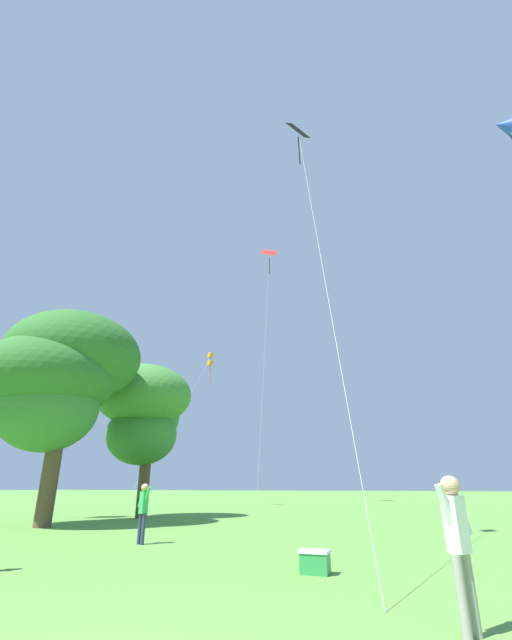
{
  "coord_description": "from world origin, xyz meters",
  "views": [
    {
      "loc": [
        2.77,
        -2.74,
        1.64
      ],
      "look_at": [
        -7.93,
        24.48,
        12.93
      ],
      "focal_mm": 24.28,
      "sensor_mm": 36.0,
      "label": 1
    }
  ],
  "objects_px": {
    "kite_orange_box": "(210,361)",
    "person_far_back": "(458,536)",
    "kite_red_high": "(269,260)",
    "picnic_cooler": "(315,562)",
    "kite_purple_streamer": "(24,350)",
    "kite_blue_delta": "(509,126)",
    "tree_right_cluster": "(59,374)",
    "tree_left_oak": "(144,411)",
    "kite_black_large": "(300,145)",
    "person_child_small": "(143,507)"
  },
  "relations": [
    {
      "from": "tree_right_cluster",
      "to": "picnic_cooler",
      "type": "height_order",
      "value": "tree_right_cluster"
    },
    {
      "from": "kite_orange_box",
      "to": "picnic_cooler",
      "type": "bearing_deg",
      "value": -58.14
    },
    {
      "from": "kite_orange_box",
      "to": "person_far_back",
      "type": "distance_m",
      "value": 38.05
    },
    {
      "from": "kite_orange_box",
      "to": "kite_blue_delta",
      "type": "relative_size",
      "value": 0.64
    },
    {
      "from": "tree_right_cluster",
      "to": "picnic_cooler",
      "type": "bearing_deg",
      "value": -23.26
    },
    {
      "from": "person_far_back",
      "to": "tree_right_cluster",
      "type": "relative_size",
      "value": 0.18
    },
    {
      "from": "kite_orange_box",
      "to": "kite_red_high",
      "type": "bearing_deg",
      "value": 68.09
    },
    {
      "from": "person_far_back",
      "to": "picnic_cooler",
      "type": "distance_m",
      "value": 4.22
    },
    {
      "from": "kite_orange_box",
      "to": "kite_black_large",
      "type": "relative_size",
      "value": 0.91
    },
    {
      "from": "kite_blue_delta",
      "to": "person_far_back",
      "type": "xyz_separation_m",
      "value": [
        -6.37,
        -16.67,
        -19.92
      ]
    },
    {
      "from": "kite_blue_delta",
      "to": "kite_purple_streamer",
      "type": "relative_size",
      "value": 2.09
    },
    {
      "from": "person_child_small",
      "to": "tree_left_oak",
      "type": "distance_m",
      "value": 13.34
    },
    {
      "from": "kite_orange_box",
      "to": "person_child_small",
      "type": "xyz_separation_m",
      "value": [
        10.74,
        -24.41,
        -12.24
      ]
    },
    {
      "from": "kite_orange_box",
      "to": "kite_blue_delta",
      "type": "height_order",
      "value": "kite_blue_delta"
    },
    {
      "from": "kite_purple_streamer",
      "to": "tree_right_cluster",
      "type": "distance_m",
      "value": 5.61
    },
    {
      "from": "kite_purple_streamer",
      "to": "kite_orange_box",
      "type": "bearing_deg",
      "value": 84.46
    },
    {
      "from": "tree_left_oak",
      "to": "picnic_cooler",
      "type": "height_order",
      "value": "tree_left_oak"
    },
    {
      "from": "kite_purple_streamer",
      "to": "tree_right_cluster",
      "type": "height_order",
      "value": "kite_purple_streamer"
    },
    {
      "from": "tree_right_cluster",
      "to": "kite_orange_box",
      "type": "bearing_deg",
      "value": 97.9
    },
    {
      "from": "person_child_small",
      "to": "kite_red_high",
      "type": "bearing_deg",
      "value": 102.63
    },
    {
      "from": "kite_blue_delta",
      "to": "tree_left_oak",
      "type": "distance_m",
      "value": 27.17
    },
    {
      "from": "kite_orange_box",
      "to": "person_child_small",
      "type": "distance_m",
      "value": 29.34
    },
    {
      "from": "kite_orange_box",
      "to": "person_far_back",
      "type": "relative_size",
      "value": 7.98
    },
    {
      "from": "kite_blue_delta",
      "to": "person_far_back",
      "type": "relative_size",
      "value": 12.41
    },
    {
      "from": "kite_blue_delta",
      "to": "tree_left_oak",
      "type": "relative_size",
      "value": 2.52
    },
    {
      "from": "person_far_back",
      "to": "tree_left_oak",
      "type": "distance_m",
      "value": 23.18
    },
    {
      "from": "kite_blue_delta",
      "to": "kite_red_high",
      "type": "relative_size",
      "value": 0.73
    },
    {
      "from": "kite_orange_box",
      "to": "kite_black_large",
      "type": "bearing_deg",
      "value": -55.91
    },
    {
      "from": "kite_blue_delta",
      "to": "person_far_back",
      "type": "distance_m",
      "value": 26.75
    },
    {
      "from": "kite_black_large",
      "to": "tree_right_cluster",
      "type": "height_order",
      "value": "kite_black_large"
    },
    {
      "from": "kite_blue_delta",
      "to": "tree_right_cluster",
      "type": "height_order",
      "value": "kite_blue_delta"
    },
    {
      "from": "tree_right_cluster",
      "to": "kite_blue_delta",
      "type": "bearing_deg",
      "value": 18.13
    },
    {
      "from": "kite_black_large",
      "to": "kite_red_high",
      "type": "height_order",
      "value": "kite_red_high"
    },
    {
      "from": "kite_orange_box",
      "to": "picnic_cooler",
      "type": "relative_size",
      "value": 23.57
    },
    {
      "from": "kite_blue_delta",
      "to": "person_child_small",
      "type": "xyz_separation_m",
      "value": [
        -15.14,
        -10.78,
        -19.95
      ]
    },
    {
      "from": "person_far_back",
      "to": "tree_left_oak",
      "type": "xyz_separation_m",
      "value": [
        -16.26,
        15.78,
        4.91
      ]
    },
    {
      "from": "kite_blue_delta",
      "to": "person_far_back",
      "type": "height_order",
      "value": "kite_blue_delta"
    },
    {
      "from": "tree_left_oak",
      "to": "kite_blue_delta",
      "type": "bearing_deg",
      "value": 2.26
    },
    {
      "from": "kite_red_high",
      "to": "tree_left_oak",
      "type": "bearing_deg",
      "value": -90.32
    },
    {
      "from": "picnic_cooler",
      "to": "kite_orange_box",
      "type": "bearing_deg",
      "value": 121.86
    },
    {
      "from": "kite_black_large",
      "to": "tree_left_oak",
      "type": "bearing_deg",
      "value": 144.11
    },
    {
      "from": "tree_left_oak",
      "to": "kite_black_large",
      "type": "bearing_deg",
      "value": -35.89
    },
    {
      "from": "tree_right_cluster",
      "to": "person_far_back",
      "type": "bearing_deg",
      "value": -28.93
    },
    {
      "from": "kite_purple_streamer",
      "to": "kite_red_high",
      "type": "relative_size",
      "value": 0.35
    },
    {
      "from": "kite_blue_delta",
      "to": "kite_purple_streamer",
      "type": "distance_m",
      "value": 30.77
    },
    {
      "from": "kite_orange_box",
      "to": "kite_blue_delta",
      "type": "distance_m",
      "value": 30.24
    },
    {
      "from": "kite_red_high",
      "to": "person_far_back",
      "type": "distance_m",
      "value": 49.93
    },
    {
      "from": "kite_red_high",
      "to": "person_far_back",
      "type": "height_order",
      "value": "kite_red_high"
    },
    {
      "from": "kite_red_high",
      "to": "tree_left_oak",
      "type": "distance_m",
      "value": 31.92
    },
    {
      "from": "kite_orange_box",
      "to": "person_far_back",
      "type": "height_order",
      "value": "kite_orange_box"
    }
  ]
}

